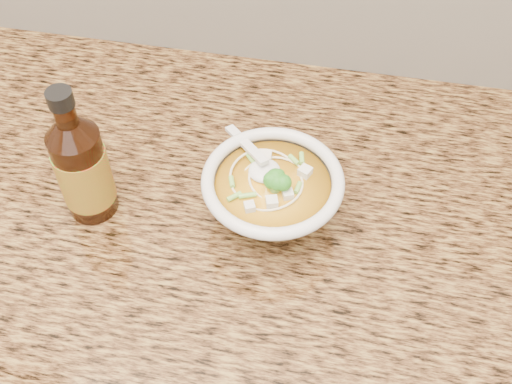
# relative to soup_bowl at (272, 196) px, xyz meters

# --- Properties ---
(cabinet) EXTENTS (4.00, 0.65, 0.86)m
(cabinet) POSITION_rel_soup_bowl_xyz_m (-0.17, -0.01, -0.51)
(cabinet) COLOR #381D11
(cabinet) RESTS_ON ground
(counter_slab) EXTENTS (4.00, 0.68, 0.04)m
(counter_slab) POSITION_rel_soup_bowl_xyz_m (-0.17, -0.01, -0.06)
(counter_slab) COLOR olive
(counter_slab) RESTS_ON cabinet
(soup_bowl) EXTENTS (0.17, 0.17, 0.09)m
(soup_bowl) POSITION_rel_soup_bowl_xyz_m (0.00, 0.00, 0.00)
(soup_bowl) COLOR silver
(soup_bowl) RESTS_ON counter_slab
(hot_sauce_bottle) EXTENTS (0.07, 0.07, 0.19)m
(hot_sauce_bottle) POSITION_rel_soup_bowl_xyz_m (-0.22, -0.03, 0.03)
(hot_sauce_bottle) COLOR #321406
(hot_sauce_bottle) RESTS_ON counter_slab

